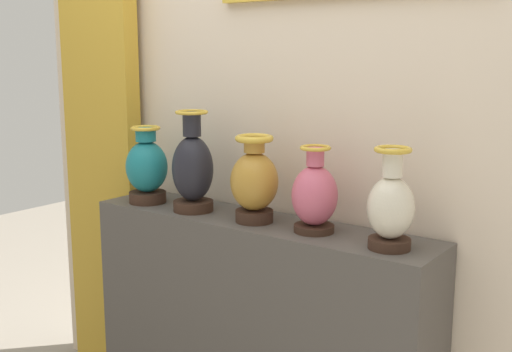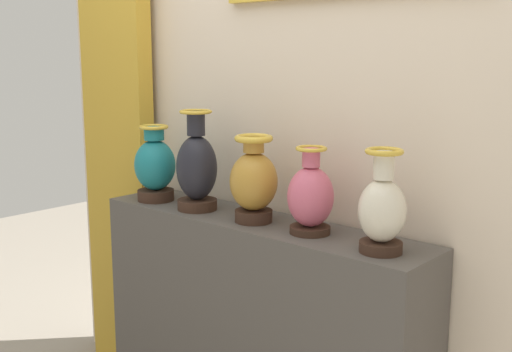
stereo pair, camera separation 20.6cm
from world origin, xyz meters
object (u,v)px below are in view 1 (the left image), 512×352
(vase_ivory, at_px, (391,207))
(vase_onyx, at_px, (193,169))
(vase_ochre, at_px, (254,181))
(vase_rose, at_px, (315,196))
(vase_teal, at_px, (147,168))

(vase_ivory, bearing_deg, vase_onyx, 179.78)
(vase_ochre, bearing_deg, vase_rose, 2.99)
(vase_rose, xyz_separation_m, vase_ivory, (0.29, -0.03, 0.01))
(vase_onyx, bearing_deg, vase_ivory, -0.22)
(vase_onyx, distance_m, vase_rose, 0.54)
(vase_onyx, distance_m, vase_ochre, 0.29)
(vase_teal, bearing_deg, vase_rose, 1.98)
(vase_teal, height_order, vase_rose, vase_teal)
(vase_ivory, bearing_deg, vase_ochre, 178.68)
(vase_onyx, relative_size, vase_ivory, 1.21)
(vase_teal, height_order, vase_ivory, vase_ivory)
(vase_ochre, xyz_separation_m, vase_ivory, (0.54, -0.01, -0.01))
(vase_teal, relative_size, vase_onyx, 0.81)
(vase_ochre, height_order, vase_ivory, vase_ivory)
(vase_teal, relative_size, vase_ivory, 0.98)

